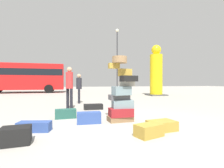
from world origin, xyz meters
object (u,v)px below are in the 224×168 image
object	(u,v)px
suitcase_black_foreground_far	(16,136)
suitcase_tan_white_trunk	(162,126)
parked_bus	(23,76)
suitcase_black_upright_blue	(93,107)
suitcase_navy_foreground_near	(34,126)
suitcase_navy_right_side	(89,118)
suitcase_tan_left_side	(149,130)
person_tourist_with_camera	(79,86)
person_bearded_onlooker	(69,84)
suitcase_teal_behind_tower	(66,114)
suitcase_tower	(122,95)
yellow_dummy_statue	(156,73)
lamp_post	(117,52)

from	to	relation	value
suitcase_black_foreground_far	suitcase_tan_white_trunk	bearing A→B (deg)	-2.79
suitcase_tan_white_trunk	parked_bus	distance (m)	18.22
suitcase_black_upright_blue	suitcase_navy_foreground_near	size ratio (longest dim) A/B	1.07
suitcase_navy_right_side	suitcase_tan_left_side	bearing A→B (deg)	-50.56
suitcase_navy_foreground_near	suitcase_black_foreground_far	xyz separation A→B (m)	(-0.16, -0.80, 0.05)
person_tourist_with_camera	person_bearded_onlooker	bearing A→B (deg)	-12.05
suitcase_teal_behind_tower	person_bearded_onlooker	bearing A→B (deg)	82.58
suitcase_black_upright_blue	suitcase_tan_white_trunk	world-z (taller)	suitcase_tan_white_trunk
suitcase_tower	suitcase_tan_white_trunk	bearing A→B (deg)	-60.82
suitcase_navy_foreground_near	suitcase_tan_white_trunk	bearing A→B (deg)	-0.94
suitcase_tan_white_trunk	person_bearded_onlooker	xyz separation A→B (m)	(-2.17, 3.77, 0.96)
suitcase_tower	parked_bus	xyz separation A→B (m)	(-6.65, 15.45, 1.06)
suitcase_teal_behind_tower	suitcase_tan_white_trunk	world-z (taller)	suitcase_teal_behind_tower
suitcase_teal_behind_tower	suitcase_tan_white_trunk	bearing A→B (deg)	-45.01
suitcase_tan_left_side	yellow_dummy_statue	distance (m)	11.73
suitcase_tower	suitcase_navy_right_side	bearing A→B (deg)	-176.02
suitcase_black_foreground_far	parked_bus	xyz separation A→B (m)	(-4.21, 16.78, 1.67)
suitcase_tan_white_trunk	lamp_post	distance (m)	15.14
person_bearded_onlooker	suitcase_tan_left_side	bearing A→B (deg)	-21.21
suitcase_black_upright_blue	lamp_post	bearing A→B (deg)	70.69
suitcase_tower	parked_bus	size ratio (longest dim) A/B	0.22
suitcase_tan_left_side	suitcase_teal_behind_tower	bearing A→B (deg)	109.52
yellow_dummy_statue	person_bearded_onlooker	bearing A→B (deg)	-140.27
suitcase_tan_left_side	yellow_dummy_statue	bearing A→B (deg)	42.78
suitcase_teal_behind_tower	person_tourist_with_camera	distance (m)	3.94
lamp_post	suitcase_navy_right_side	bearing A→B (deg)	-108.43
suitcase_navy_foreground_near	suitcase_tan_white_trunk	world-z (taller)	suitcase_tan_white_trunk
suitcase_navy_foreground_near	suitcase_teal_behind_tower	size ratio (longest dim) A/B	1.14
person_tourist_with_camera	suitcase_tan_left_side	bearing A→B (deg)	12.64
suitcase_black_foreground_far	suitcase_tan_white_trunk	world-z (taller)	suitcase_black_foreground_far
parked_bus	lamp_post	distance (m)	10.67
suitcase_navy_right_side	suitcase_black_foreground_far	bearing A→B (deg)	-137.95
person_bearded_onlooker	lamp_post	distance (m)	12.06
suitcase_tan_white_trunk	person_tourist_with_camera	distance (m)	6.06
suitcase_tan_left_side	suitcase_navy_foreground_near	distance (m)	2.62
suitcase_tan_white_trunk	yellow_dummy_statue	size ratio (longest dim) A/B	0.14
person_tourist_with_camera	parked_bus	distance (m)	12.24
suitcase_black_upright_blue	suitcase_black_foreground_far	world-z (taller)	suitcase_black_foreground_far
suitcase_tan_white_trunk	parked_bus	size ratio (longest dim) A/B	0.07
suitcase_black_upright_blue	yellow_dummy_statue	distance (m)	9.09
suitcase_black_foreground_far	suitcase_teal_behind_tower	bearing A→B (deg)	62.97
suitcase_tan_left_side	suitcase_black_upright_blue	world-z (taller)	suitcase_tan_left_side
suitcase_tower	lamp_post	xyz separation A→B (m)	(3.41, 13.08, 3.71)
suitcase_tan_left_side	suitcase_teal_behind_tower	distance (m)	2.89
lamp_post	suitcase_tan_white_trunk	bearing A→B (deg)	-100.99
suitcase_tower	suitcase_tan_left_side	distance (m)	1.63
suitcase_teal_behind_tower	person_bearded_onlooker	size ratio (longest dim) A/B	0.36
suitcase_tower	suitcase_navy_foreground_near	xyz separation A→B (m)	(-2.28, -0.54, -0.66)
suitcase_tan_left_side	person_bearded_onlooker	distance (m)	4.53
suitcase_black_foreground_far	person_tourist_with_camera	bearing A→B (deg)	70.78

